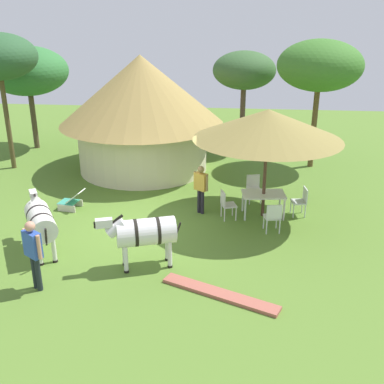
# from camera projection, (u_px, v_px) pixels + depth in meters

# --- Properties ---
(ground_plane) EXTENTS (36.00, 36.00, 0.00)m
(ground_plane) POSITION_uv_depth(u_px,v_px,m) (152.00, 227.00, 13.65)
(ground_plane) COLOR #55792B
(thatched_hut) EXTENTS (6.34, 6.34, 4.44)m
(thatched_hut) POSITION_uv_depth(u_px,v_px,m) (142.00, 108.00, 17.79)
(thatched_hut) COLOR beige
(thatched_hut) RESTS_ON ground_plane
(shade_umbrella) EXTENTS (4.38, 4.38, 3.33)m
(shade_umbrella) POSITION_uv_depth(u_px,v_px,m) (268.00, 124.00, 13.36)
(shade_umbrella) COLOR #513427
(shade_umbrella) RESTS_ON ground_plane
(patio_dining_table) EXTENTS (1.38, 0.96, 0.74)m
(patio_dining_table) POSITION_uv_depth(u_px,v_px,m) (263.00, 196.00, 14.18)
(patio_dining_table) COLOR white
(patio_dining_table) RESTS_ON ground_plane
(patio_chair_near_hut) EXTENTS (0.52, 0.51, 0.90)m
(patio_chair_near_hut) POSITION_uv_depth(u_px,v_px,m) (254.00, 186.00, 15.32)
(patio_chair_near_hut) COLOR white
(patio_chair_near_hut) RESTS_ON ground_plane
(patio_chair_west_end) EXTENTS (0.53, 0.55, 0.90)m
(patio_chair_west_end) POSITION_uv_depth(u_px,v_px,m) (226.00, 203.00, 14.01)
(patio_chair_west_end) COLOR silver
(patio_chair_west_end) RESTS_ON ground_plane
(patio_chair_near_lawn) EXTENTS (0.51, 0.50, 0.90)m
(patio_chair_near_lawn) POSITION_uv_depth(u_px,v_px,m) (273.00, 216.00, 13.13)
(patio_chair_near_lawn) COLOR silver
(patio_chair_near_lawn) RESTS_ON ground_plane
(patio_chair_east_end) EXTENTS (0.47, 0.49, 0.90)m
(patio_chair_east_end) POSITION_uv_depth(u_px,v_px,m) (301.00, 200.00, 14.25)
(patio_chair_east_end) COLOR silver
(patio_chair_east_end) RESTS_ON ground_plane
(guest_beside_umbrella) EXTENTS (0.47, 0.40, 1.55)m
(guest_beside_umbrella) POSITION_uv_depth(u_px,v_px,m) (201.00, 185.00, 14.27)
(guest_beside_umbrella) COLOR #231F2A
(guest_beside_umbrella) RESTS_ON ground_plane
(standing_watcher) EXTENTS (0.52, 0.43, 1.70)m
(standing_watcher) POSITION_uv_depth(u_px,v_px,m) (33.00, 249.00, 10.26)
(standing_watcher) COLOR black
(standing_watcher) RESTS_ON ground_plane
(striped_lounge_chair) EXTENTS (0.86, 0.64, 0.66)m
(striped_lounge_chair) POSITION_uv_depth(u_px,v_px,m) (71.00, 201.00, 14.82)
(striped_lounge_chair) COLOR teal
(striped_lounge_chair) RESTS_ON ground_plane
(zebra_nearest_camera) EXTENTS (2.03, 1.08, 1.47)m
(zebra_nearest_camera) POSITION_uv_depth(u_px,v_px,m) (144.00, 233.00, 11.22)
(zebra_nearest_camera) COLOR silver
(zebra_nearest_camera) RESTS_ON ground_plane
(zebra_by_umbrella) EXTENTS (1.38, 1.94, 1.47)m
(zebra_by_umbrella) POSITION_uv_depth(u_px,v_px,m) (40.00, 220.00, 11.89)
(zebra_by_umbrella) COLOR silver
(zebra_by_umbrella) RESTS_ON ground_plane
(acacia_tree_right_background) EXTENTS (3.53, 3.53, 4.54)m
(acacia_tree_right_background) POSITION_uv_depth(u_px,v_px,m) (28.00, 71.00, 20.26)
(acacia_tree_right_background) COLOR #4C3E2B
(acacia_tree_right_background) RESTS_ON ground_plane
(acacia_tree_behind_hut) EXTENTS (3.24, 3.24, 4.99)m
(acacia_tree_behind_hut) POSITION_uv_depth(u_px,v_px,m) (320.00, 66.00, 17.50)
(acacia_tree_behind_hut) COLOR brown
(acacia_tree_behind_hut) RESTS_ON ground_plane
(acacia_tree_left_background) EXTENTS (2.74, 2.74, 4.36)m
(acacia_tree_left_background) POSITION_uv_depth(u_px,v_px,m) (244.00, 71.00, 20.01)
(acacia_tree_left_background) COLOR brown
(acacia_tree_left_background) RESTS_ON ground_plane
(brick_patio_kerb) EXTENTS (2.71, 1.44, 0.08)m
(brick_patio_kerb) POSITION_uv_depth(u_px,v_px,m) (220.00, 294.00, 10.37)
(brick_patio_kerb) COLOR #A8594A
(brick_patio_kerb) RESTS_ON ground_plane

